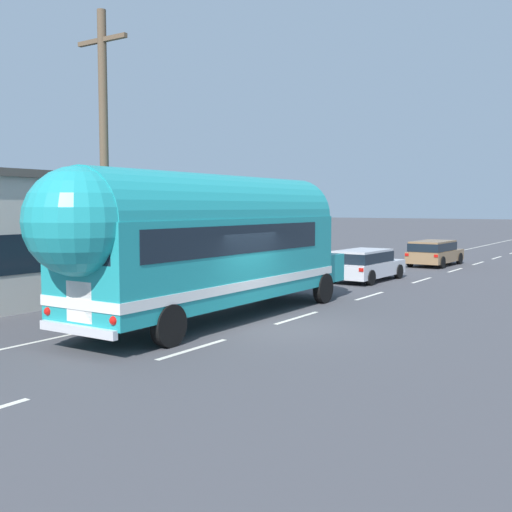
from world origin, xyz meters
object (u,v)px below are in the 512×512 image
at_px(car_lead, 365,263).
at_px(car_second, 434,251).
at_px(utility_pole, 104,163).
at_px(painted_bus, 206,240).

height_order(car_lead, car_second, same).
xyz_separation_m(car_lead, car_second, (0.33, 8.52, 0.01)).
xyz_separation_m(utility_pole, car_lead, (2.12, 12.85, -3.64)).
relative_size(painted_bus, car_second, 2.75).
distance_m(car_lead, car_second, 8.53).
height_order(utility_pole, car_lead, utility_pole).
height_order(painted_bus, car_second, painted_bus).
xyz_separation_m(utility_pole, car_second, (2.45, 21.36, -3.63)).
xyz_separation_m(painted_bus, car_second, (0.14, 19.82, -1.51)).
bearing_deg(painted_bus, car_lead, 90.94).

